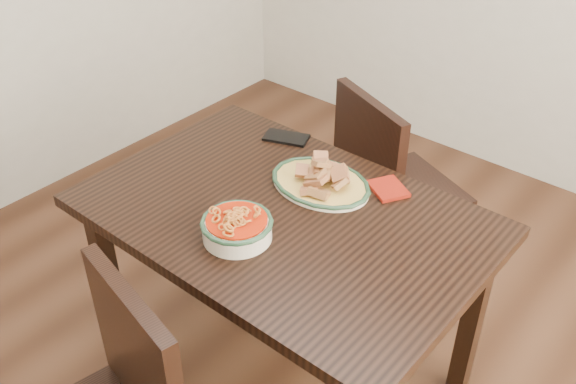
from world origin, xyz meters
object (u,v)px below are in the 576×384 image
Objects in this scene: chair_far at (387,183)px; fish_plate at (321,175)px; dining_table at (284,235)px; smartphone at (286,137)px; noodle_bowl at (237,226)px.

fish_plate is at bearing 116.09° from chair_far.
smartphone reaches higher than dining_table.
smartphone is at bearing 129.15° from dining_table.
noodle_bowl is (-0.02, -0.37, -0.00)m from fish_plate.
chair_far is 0.57m from fish_plate.
chair_far is at bearing 93.19° from fish_plate.
smartphone is at bearing 74.26° from chair_far.
chair_far is at bearing 30.04° from smartphone.
dining_table is 7.75× the size of smartphone.
smartphone is (-0.26, 0.53, -0.04)m from noodle_bowl.
smartphone is at bearing 150.09° from fish_plate.
smartphone is (-0.26, -0.32, 0.26)m from chair_far.
dining_table is 3.62× the size of fish_plate.
smartphone is (-0.28, 0.16, -0.04)m from fish_plate.
noodle_bowl reaches higher than smartphone.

